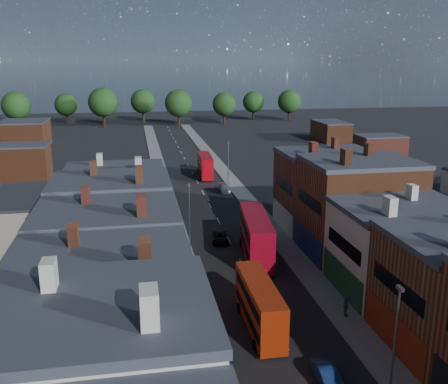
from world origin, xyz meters
name	(u,v)px	position (x,y,z in m)	size (l,w,h in m)	color
pavement_west	(168,204)	(-6.50, 50.00, 0.06)	(3.00, 200.00, 0.12)	gray
pavement_east	(247,200)	(6.50, 50.00, 0.06)	(3.00, 200.00, 0.12)	gray
terrace_west	(98,353)	(-14.00, 0.00, 5.46)	(12.00, 80.00, 10.92)	brown
lamp_post_1	(396,334)	(5.20, 0.00, 4.70)	(0.25, 0.70, 8.12)	slate
lamp_post_2	(190,212)	(-5.20, 30.00, 4.70)	(0.25, 0.70, 8.12)	slate
lamp_post_3	(228,161)	(5.20, 60.00, 4.70)	(0.25, 0.70, 8.12)	slate
bus_0	(260,304)	(-1.50, 10.13, 2.28)	(2.54, 9.81, 4.23)	#B1290A
bus_1	(256,235)	(1.97, 25.65, 2.76)	(4.04, 12.06, 5.11)	#B40A22
bus_2	(205,165)	(2.10, 68.02, 2.33)	(2.88, 10.10, 4.32)	#AD0711
car_1	(328,377)	(1.40, 1.80, 0.66)	(1.40, 4.01, 1.32)	navy
car_2	(220,237)	(-1.20, 31.61, 0.60)	(1.99, 4.32, 1.20)	black
car_3	(225,188)	(3.80, 56.06, 0.60)	(1.68, 4.13, 1.20)	#BABABA
ped_3	(346,306)	(6.58, 10.67, 1.08)	(1.13, 0.51, 1.92)	#57524B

